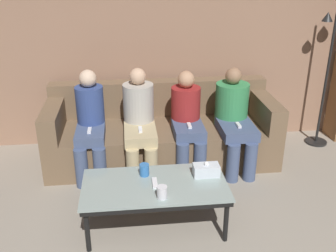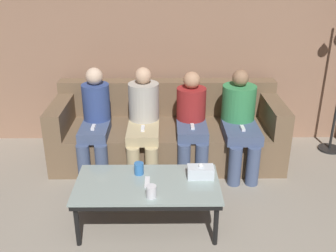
% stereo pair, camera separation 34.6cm
% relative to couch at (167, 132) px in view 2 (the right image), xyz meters
% --- Properties ---
extents(wall_back, '(12.00, 0.06, 2.60)m').
position_rel_couch_xyz_m(wall_back, '(0.00, 0.52, 1.00)').
color(wall_back, '#9E755B').
rests_on(wall_back, ground_plane).
extents(couch, '(2.47, 0.90, 0.82)m').
position_rel_couch_xyz_m(couch, '(0.00, 0.00, 0.00)').
color(couch, brown).
rests_on(couch, ground_plane).
extents(coffee_table, '(1.19, 0.62, 0.41)m').
position_rel_couch_xyz_m(coffee_table, '(-0.18, -1.25, 0.07)').
color(coffee_table, '#8C9E99').
rests_on(coffee_table, ground_plane).
extents(cup_near_left, '(0.08, 0.08, 0.10)m').
position_rel_couch_xyz_m(cup_near_left, '(-0.25, -1.10, 0.16)').
color(cup_near_left, '#3372BF').
rests_on(cup_near_left, coffee_table).
extents(cup_near_right, '(0.08, 0.08, 0.10)m').
position_rel_couch_xyz_m(cup_near_right, '(-0.14, -1.45, 0.16)').
color(cup_near_right, silver).
rests_on(cup_near_right, coffee_table).
extents(tissue_box, '(0.22, 0.12, 0.13)m').
position_rel_couch_xyz_m(tissue_box, '(0.27, -1.15, 0.16)').
color(tissue_box, silver).
rests_on(tissue_box, coffee_table).
extents(game_remote, '(0.04, 0.15, 0.02)m').
position_rel_couch_xyz_m(game_remote, '(-0.18, -1.25, 0.12)').
color(game_remote, white).
rests_on(game_remote, coffee_table).
extents(seated_person_left_end, '(0.31, 0.65, 1.07)m').
position_rel_couch_xyz_m(seated_person_left_end, '(-0.75, -0.23, 0.26)').
color(seated_person_left_end, '#47567A').
rests_on(seated_person_left_end, ground_plane).
extents(seated_person_mid_left, '(0.32, 0.72, 1.08)m').
position_rel_couch_xyz_m(seated_person_mid_left, '(-0.25, -0.23, 0.27)').
color(seated_person_mid_left, tan).
rests_on(seated_person_mid_left, ground_plane).
extents(seated_person_mid_right, '(0.31, 0.64, 1.03)m').
position_rel_couch_xyz_m(seated_person_mid_right, '(0.25, -0.22, 0.25)').
color(seated_person_mid_right, '#47567A').
rests_on(seated_person_mid_right, ground_plane).
extents(seated_person_right_end, '(0.36, 0.74, 1.05)m').
position_rel_couch_xyz_m(seated_person_right_end, '(0.75, -0.23, 0.26)').
color(seated_person_right_end, '#47567A').
rests_on(seated_person_right_end, ground_plane).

